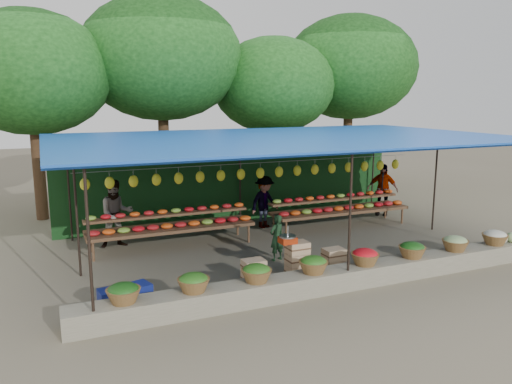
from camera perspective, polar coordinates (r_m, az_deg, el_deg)
name	(u,v)px	position (r m, az deg, el deg)	size (l,w,h in m)	color
ground	(283,249)	(12.60, 3.06, -6.55)	(60.00, 60.00, 0.00)	#665D4B
stone_curb	(343,278)	(10.28, 9.97, -9.60)	(10.60, 0.55, 0.40)	#676352
stall_canopy	(283,142)	(12.13, 3.05, 5.70)	(10.80, 6.60, 2.82)	black
produce_baskets	(340,261)	(10.11, 9.55, -7.76)	(8.98, 0.58, 0.34)	brown
netting_backdrop	(237,181)	(15.13, -2.18, 1.26)	(10.60, 0.06, 2.50)	#163F1A
tree_row	(219,69)	(17.87, -4.21, 13.82)	(16.51, 5.50, 7.12)	#372614
fruit_table_left	(171,223)	(12.85, -9.67, -3.54)	(4.21, 0.95, 0.93)	#47331C
fruit_table_right	(339,206)	(14.79, 9.49, -1.64)	(4.21, 0.95, 0.93)	#47331C
crate_counter	(296,263)	(10.66, 4.60, -8.09)	(2.36, 0.35, 0.77)	tan
weighing_scale	(288,239)	(10.40, 3.64, -5.39)	(0.35, 0.35, 0.37)	#B22D0E
vendor_seated	(277,238)	(11.63, 2.38, -5.24)	(0.40, 0.26, 1.09)	#17331B
customer_left	(116,214)	(13.06, -15.68, -2.39)	(0.84, 0.65, 1.73)	slate
customer_mid	(265,202)	(14.47, 0.99, -1.14)	(0.98, 0.56, 1.52)	slate
customer_right	(382,190)	(16.50, 14.25, 0.27)	(0.98, 0.41, 1.66)	slate
blue_crate_front	(135,293)	(9.74, -13.64, -11.17)	(0.55, 0.39, 0.33)	navy
blue_crate_back	(114,297)	(9.66, -15.93, -11.49)	(0.53, 0.38, 0.32)	navy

